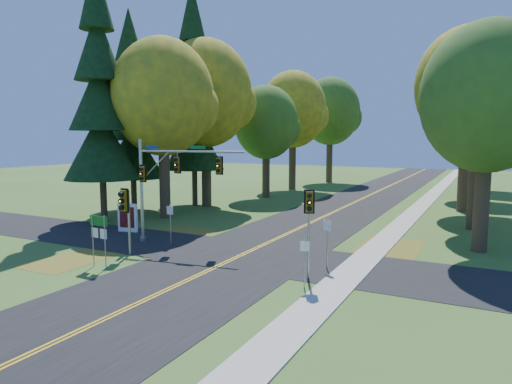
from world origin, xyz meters
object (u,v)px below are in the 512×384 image
at_px(traffic_mast, 165,177).
at_px(route_sign_cluster, 99,230).
at_px(info_kiosk, 128,218).
at_px(east_signal_pole, 309,212).

distance_m(traffic_mast, route_sign_cluster, 6.10).
relative_size(route_sign_cluster, info_kiosk, 1.36).
height_order(traffic_mast, info_kiosk, traffic_mast).
bearing_deg(info_kiosk, east_signal_pole, -28.48).
xyz_separation_m(traffic_mast, route_sign_cluster, (0.36, -5.69, -2.18)).
relative_size(traffic_mast, info_kiosk, 3.53).
xyz_separation_m(east_signal_pole, route_sign_cluster, (-9.86, -2.89, -1.25)).
bearing_deg(route_sign_cluster, traffic_mast, 97.77).
height_order(traffic_mast, east_signal_pole, traffic_mast).
bearing_deg(route_sign_cluster, info_kiosk, 128.23).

